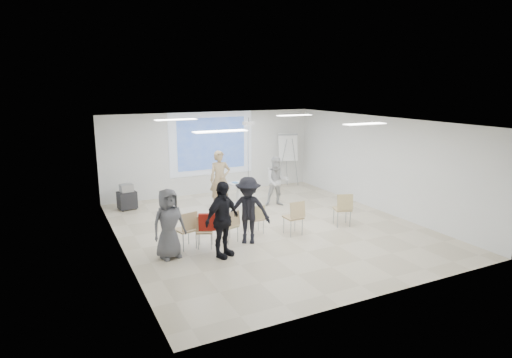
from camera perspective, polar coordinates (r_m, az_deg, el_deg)
name	(u,v)px	position (r m, az deg, el deg)	size (l,w,h in m)	color
floor	(268,229)	(12.23, 1.67, -6.69)	(8.00, 9.00, 0.10)	beige
ceiling	(269,119)	(11.58, 1.77, 7.95)	(8.00, 9.00, 0.10)	white
wall_back	(211,153)	(15.90, -5.99, 3.51)	(8.00, 0.10, 3.00)	silver
wall_left	(117,192)	(10.58, -18.06, -1.62)	(0.10, 9.00, 3.00)	silver
wall_right	(382,164)	(14.13, 16.39, 1.93)	(0.10, 9.00, 3.00)	silver
projection_halo	(212,144)	(15.79, -5.94, 4.73)	(3.20, 0.01, 2.30)	silver
projection_image	(212,144)	(15.78, -5.92, 4.72)	(2.60, 0.01, 1.90)	#3155A8
pedestal_table	(238,193)	(14.28, -2.36, -1.82)	(0.74, 0.74, 0.79)	white
player_left	(220,176)	(13.93, -4.83, 0.44)	(0.78, 0.53, 2.14)	tan
player_right	(277,179)	(14.16, 2.82, 0.02)	(0.88, 0.70, 1.82)	silver
controller_left	(222,164)	(14.15, -4.54, 2.05)	(0.04, 0.11, 0.04)	white
controller_right	(269,169)	(14.23, 1.71, 1.40)	(0.04, 0.11, 0.04)	white
chair_far_left	(187,227)	(10.62, -9.15, -6.35)	(0.55, 0.57, 0.96)	tan
chair_left_mid	(205,229)	(10.63, -6.86, -6.65)	(0.53, 0.55, 0.84)	tan
chair_left_inner	(231,224)	(10.97, -3.39, -5.97)	(0.50, 0.52, 0.84)	tan
chair_center	(257,217)	(11.56, 0.12, -5.07)	(0.38, 0.41, 0.81)	tan
chair_right_inner	(295,215)	(11.48, 5.20, -4.80)	(0.46, 0.49, 0.96)	tan
chair_right_far	(343,207)	(12.39, 11.56, -3.66)	(0.59, 0.61, 0.97)	tan
red_jacket	(208,222)	(10.43, -6.45, -5.73)	(0.44, 0.10, 0.42)	#AF1F15
laptop	(229,225)	(11.05, -3.68, -6.08)	(0.31, 0.22, 0.02)	black
audience_left	(222,214)	(9.94, -4.53, -4.68)	(1.21, 0.73, 2.08)	black
audience_mid	(248,206)	(10.79, -1.05, -3.61)	(1.26, 0.69, 1.95)	black
audience_outer	(169,220)	(10.09, -11.58, -5.32)	(0.90, 0.60, 1.85)	#56565B
flipchart_easel	(288,148)	(16.82, 4.28, 4.16)	(0.87, 0.68, 2.09)	gray
av_cart	(127,198)	(14.46, -16.83, -2.41)	(0.62, 0.53, 0.83)	black
ceiling_projector	(249,128)	(12.99, -0.96, 6.85)	(0.30, 0.25, 3.00)	white
fluor_panel_nw	(176,120)	(12.71, -10.64, 7.78)	(1.20, 0.30, 0.02)	white
fluor_panel_ne	(294,115)	(14.31, 5.12, 8.45)	(1.20, 0.30, 0.02)	white
fluor_panel_sw	(220,131)	(9.40, -4.78, 6.36)	(1.20, 0.30, 0.02)	white
fluor_panel_se	(365,124)	(11.48, 14.29, 7.13)	(1.20, 0.30, 0.02)	white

